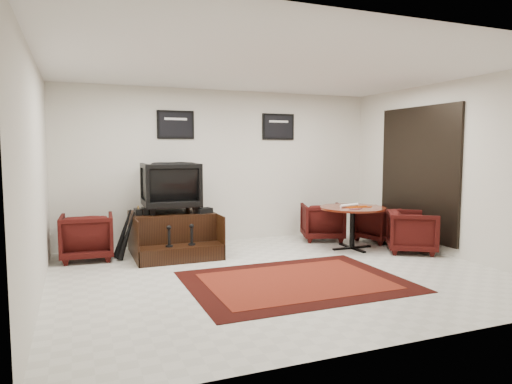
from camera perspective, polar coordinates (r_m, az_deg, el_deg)
ground at (r=6.43m, az=2.96°, el=-10.13°), size 6.00×6.00×0.00m
room_shell at (r=6.48m, az=5.88°, el=5.95°), size 6.02×5.02×2.81m
area_rug at (r=6.05m, az=5.00°, el=-11.07°), size 2.77×2.08×0.01m
shine_podium at (r=7.67m, az=-10.35°, el=-5.26°), size 1.32×1.36×0.68m
shine_chair at (r=7.70m, az=-10.66°, el=0.98°), size 0.92×0.87×0.92m
shoes_pair at (r=7.50m, az=-14.11°, el=-2.38°), size 0.22×0.26×0.10m
polish_kit at (r=7.48m, az=-6.52°, el=-2.31°), size 0.28×0.23×0.08m
umbrella_black at (r=7.37m, az=-15.82°, el=-5.22°), size 0.29×0.11×0.78m
umbrella_hooked at (r=7.53m, az=-16.26°, el=-4.94°), size 0.30×0.11×0.79m
armchair_side at (r=7.60m, az=-20.38°, el=-4.97°), size 0.81×0.76×0.79m
meeting_table at (r=8.01m, az=11.98°, el=-2.48°), size 1.11×1.11×0.73m
table_chair_back at (r=8.74m, az=8.30°, el=-3.46°), size 0.93×0.91×0.77m
table_chair_window at (r=8.83m, az=15.11°, el=-3.65°), size 0.82×0.85×0.72m
table_chair_corner at (r=8.05m, az=18.94°, el=-4.46°), size 0.99×1.00×0.77m
paper_roll at (r=8.02m, az=11.57°, el=-1.64°), size 0.42×0.16×0.05m
table_clutter at (r=7.96m, az=12.65°, el=-1.86°), size 0.57×0.32×0.01m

